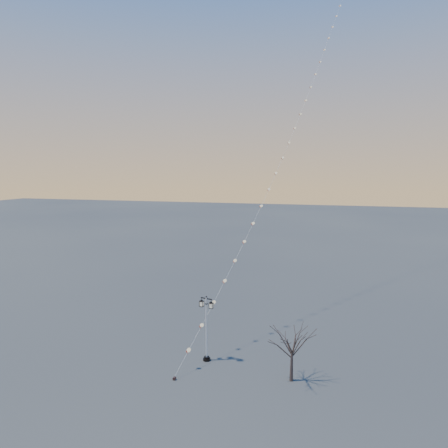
% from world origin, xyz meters
% --- Properties ---
extents(ground, '(300.00, 300.00, 0.00)m').
position_xyz_m(ground, '(0.00, 0.00, 0.00)').
color(ground, '#404241').
rests_on(ground, ground).
extents(street_lamp, '(1.27, 0.64, 5.10)m').
position_xyz_m(street_lamp, '(-0.17, 3.22, 2.82)').
color(street_lamp, black).
rests_on(street_lamp, ground).
extents(bare_tree, '(2.42, 2.42, 4.02)m').
position_xyz_m(bare_tree, '(6.42, 1.95, 2.79)').
color(bare_tree, '#342924').
rests_on(bare_tree, ground).
extents(kite_train, '(11.66, 45.65, 44.42)m').
position_xyz_m(kite_train, '(4.10, 22.35, 22.12)').
color(kite_train, black).
rests_on(kite_train, ground).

